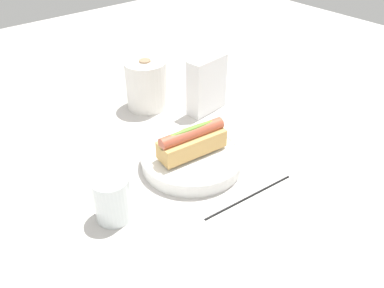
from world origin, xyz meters
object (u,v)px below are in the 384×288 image
object	(u,v)px
napkin_box	(207,85)
paper_towel_roll	(147,84)
serving_bowl	(192,157)
hotdog_front	(192,141)
water_glass	(112,201)
chopstick_near	(249,196)

from	to	relation	value
napkin_box	paper_towel_roll	bearing A→B (deg)	125.90
serving_bowl	hotdog_front	distance (m)	0.04
serving_bowl	hotdog_front	xyz separation A→B (m)	(0.00, -0.00, 0.04)
water_glass	paper_towel_roll	world-z (taller)	paper_towel_roll
hotdog_front	chopstick_near	world-z (taller)	hotdog_front
hotdog_front	water_glass	world-z (taller)	hotdog_front
hotdog_front	napkin_box	world-z (taller)	napkin_box
serving_bowl	chopstick_near	size ratio (longest dim) A/B	1.02
serving_bowl	paper_towel_roll	size ratio (longest dim) A/B	1.68
water_glass	paper_towel_roll	xyz separation A→B (m)	(0.29, 0.31, 0.03)
paper_towel_roll	serving_bowl	bearing A→B (deg)	-105.01
serving_bowl	water_glass	world-z (taller)	water_glass
water_glass	napkin_box	world-z (taller)	napkin_box
napkin_box	serving_bowl	bearing A→B (deg)	-145.31
napkin_box	chopstick_near	xyz separation A→B (m)	(-0.16, -0.31, -0.07)
hotdog_front	water_glass	xyz separation A→B (m)	(-0.21, -0.03, -0.02)
hotdog_front	napkin_box	size ratio (longest dim) A/B	1.03
hotdog_front	water_glass	distance (m)	0.22
chopstick_near	water_glass	bearing A→B (deg)	156.75
serving_bowl	napkin_box	world-z (taller)	napkin_box
water_glass	serving_bowl	bearing A→B (deg)	7.61
hotdog_front	chopstick_near	distance (m)	0.17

